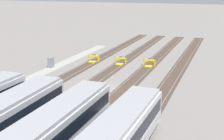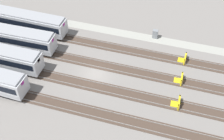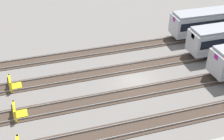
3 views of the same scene
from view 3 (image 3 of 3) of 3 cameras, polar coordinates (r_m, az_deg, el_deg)
The scene contains 7 objects.
ground_plane at distance 35.03m, azimuth 4.31°, elevation -1.74°, with size 400.00×400.00×0.00m, color gray.
rail_track_nearest at distance 29.93m, azimuth 9.15°, elevation -9.28°, with size 90.00×2.23×0.21m.
rail_track_near_inner at distance 33.23m, azimuth 5.75°, elevation -3.96°, with size 90.00×2.24×0.21m.
rail_track_middle at distance 36.86m, azimuth 3.02°, elevation 0.37°, with size 90.00×2.24×0.21m.
rail_track_far_inner at distance 40.72m, azimuth 0.80°, elevation 3.90°, with size 90.00×2.23×0.21m.
bumper_stop_near_inner_track at distance 31.23m, azimuth -16.89°, elevation -7.25°, with size 1.37×2.01×1.22m.
bumper_stop_middle_track at distance 35.09m, azimuth -17.68°, elevation -2.37°, with size 1.38×2.01×1.22m.
Camera 3 is at (-10.72, -26.55, 20.18)m, focal length 50.00 mm.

